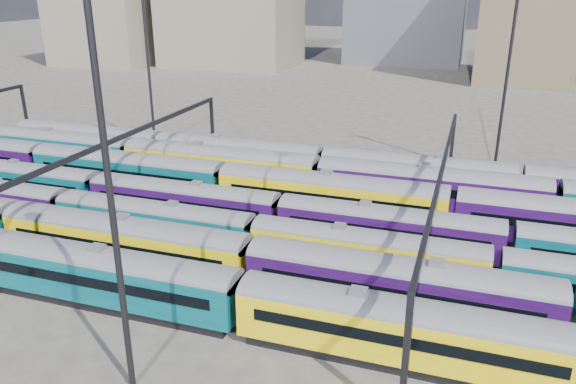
% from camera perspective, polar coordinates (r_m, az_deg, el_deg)
% --- Properties ---
extents(ground, '(500.00, 500.00, 0.00)m').
position_cam_1_polar(ground, '(50.61, 3.17, -4.98)').
color(ground, '#3E3A35').
rests_on(ground, ground).
extents(rake_1, '(107.20, 3.14, 5.29)m').
position_cam_1_polar(rake_1, '(46.46, -16.30, -4.50)').
color(rake_1, black).
rests_on(rake_1, ground).
extents(rake_2, '(131.98, 2.76, 4.63)m').
position_cam_1_polar(rake_2, '(44.15, 8.01, -5.68)').
color(rake_2, black).
rests_on(rake_2, ground).
extents(rake_3, '(116.55, 2.84, 4.78)m').
position_cam_1_polar(rake_3, '(50.61, -0.86, -1.84)').
color(rake_3, black).
rests_on(rake_3, ground).
extents(rake_4, '(112.63, 3.30, 5.57)m').
position_cam_1_polar(rake_4, '(54.00, 4.36, 0.04)').
color(rake_4, black).
rests_on(rake_4, ground).
extents(rake_5, '(114.06, 3.34, 5.64)m').
position_cam_1_polar(rake_5, '(57.39, 14.23, 0.75)').
color(rake_5, black).
rests_on(rake_5, ground).
extents(rake_6, '(104.67, 3.07, 5.16)m').
position_cam_1_polar(rake_6, '(62.33, 12.85, 2.21)').
color(rake_6, black).
rests_on(rake_6, ground).
extents(gantry_1, '(0.35, 40.35, 8.03)m').
position_cam_1_polar(gantry_1, '(56.44, -16.70, 4.26)').
color(gantry_1, black).
rests_on(gantry_1, ground).
extents(gantry_2, '(0.35, 40.35, 8.03)m').
position_cam_1_polar(gantry_2, '(46.63, 15.26, 1.03)').
color(gantry_2, black).
rests_on(gantry_2, ground).
extents(mast_1, '(1.40, 0.50, 25.60)m').
position_cam_1_polar(mast_1, '(78.62, -14.18, 14.27)').
color(mast_1, black).
rests_on(mast_1, ground).
extents(mast_2, '(1.40, 0.50, 25.60)m').
position_cam_1_polar(mast_2, '(28.88, -18.08, 3.77)').
color(mast_2, black).
rests_on(mast_2, ground).
extents(mast_3, '(1.40, 0.50, 25.60)m').
position_cam_1_polar(mast_3, '(68.63, 21.59, 12.63)').
color(mast_3, black).
rests_on(mast_3, ground).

